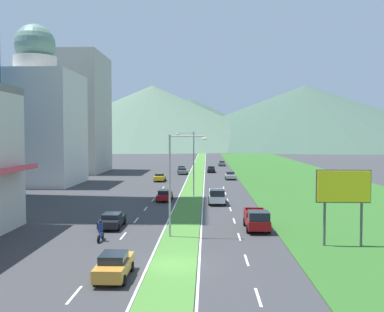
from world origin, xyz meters
TOP-DOWN VIEW (x-y plane):
  - ground_plane at (0.00, 0.00)m, footprint 600.00×600.00m
  - grass_median at (0.00, 60.00)m, footprint 3.20×240.00m
  - grass_verge_right at (20.60, 60.00)m, footprint 24.00×240.00m
  - lane_dash_left_2 at (-5.10, -5.78)m, footprint 0.16×2.80m
  - lane_dash_left_3 at (-5.10, 1.33)m, footprint 0.16×2.80m
  - lane_dash_left_4 at (-5.10, 8.44)m, footprint 0.16×2.80m
  - lane_dash_left_5 at (-5.10, 15.55)m, footprint 0.16×2.80m
  - lane_dash_left_6 at (-5.10, 22.67)m, footprint 0.16×2.80m
  - lane_dash_left_7 at (-5.10, 29.78)m, footprint 0.16×2.80m
  - lane_dash_left_8 at (-5.10, 36.89)m, footprint 0.16×2.80m
  - lane_dash_left_9 at (-5.10, 44.00)m, footprint 0.16×2.80m
  - lane_dash_right_2 at (5.10, -5.78)m, footprint 0.16×2.80m
  - lane_dash_right_3 at (5.10, 1.33)m, footprint 0.16×2.80m
  - lane_dash_right_4 at (5.10, 8.44)m, footprint 0.16×2.80m
  - lane_dash_right_5 at (5.10, 15.55)m, footprint 0.16×2.80m
  - lane_dash_right_6 at (5.10, 22.67)m, footprint 0.16×2.80m
  - lane_dash_right_7 at (5.10, 29.78)m, footprint 0.16×2.80m
  - lane_dash_right_8 at (5.10, 36.89)m, footprint 0.16×2.80m
  - lane_dash_right_9 at (5.10, 44.00)m, footprint 0.16×2.80m
  - edge_line_median_left at (-1.75, 60.00)m, footprint 0.16×240.00m
  - edge_line_median_right at (1.75, 60.00)m, footprint 0.16×240.00m
  - domed_building at (-28.26, 48.00)m, footprint 14.62×14.62m
  - midrise_colored at (-30.87, 74.10)m, footprint 17.32×17.32m
  - hill_far_left at (-34.71, 267.42)m, footprint 190.15×190.15m
  - hill_far_center at (-9.18, 293.60)m, footprint 150.07×150.07m
  - hill_far_right at (71.95, 285.60)m, footprint 234.76×234.76m
  - street_lamp_near at (-0.55, 8.12)m, footprint 3.36×0.36m
  - street_lamp_mid at (0.11, 33.09)m, footprint 2.65×0.43m
  - billboard_roadside at (13.11, 5.40)m, footprint 4.34×0.28m
  - car_0 at (-6.75, 53.92)m, footprint 2.04×4.67m
  - car_1 at (6.93, 57.87)m, footprint 1.98×4.51m
  - car_2 at (-3.65, 73.90)m, footprint 1.89×4.62m
  - car_3 at (-3.48, -2.89)m, footprint 1.93×4.43m
  - car_4 at (-6.80, 11.85)m, footprint 2.00×4.68m
  - car_5 at (-3.44, 29.29)m, footprint 2.02×4.75m
  - car_6 at (-3.16, 68.76)m, footprint 2.00×4.45m
  - car_7 at (3.29, 74.20)m, footprint 1.86×4.66m
  - car_8 at (6.57, 95.96)m, footprint 1.88×4.27m
  - pickup_truck_0 at (6.94, 11.16)m, footprint 2.18×5.40m
  - pickup_truck_1 at (3.57, 26.59)m, footprint 2.18×5.40m
  - motorcycle_rider at (-6.64, 6.55)m, footprint 0.36×2.00m

SIDE VIEW (x-z plane):
  - ground_plane at x=0.00m, z-range 0.00..0.00m
  - lane_dash_left_2 at x=-5.10m, z-range 0.00..0.01m
  - lane_dash_left_3 at x=-5.10m, z-range 0.00..0.01m
  - lane_dash_left_4 at x=-5.10m, z-range 0.00..0.01m
  - lane_dash_left_5 at x=-5.10m, z-range 0.00..0.01m
  - lane_dash_left_6 at x=-5.10m, z-range 0.00..0.01m
  - lane_dash_left_7 at x=-5.10m, z-range 0.00..0.01m
  - lane_dash_left_8 at x=-5.10m, z-range 0.00..0.01m
  - lane_dash_left_9 at x=-5.10m, z-range 0.00..0.01m
  - lane_dash_right_2 at x=5.10m, z-range 0.00..0.01m
  - lane_dash_right_3 at x=5.10m, z-range 0.00..0.01m
  - lane_dash_right_4 at x=5.10m, z-range 0.00..0.01m
  - lane_dash_right_5 at x=5.10m, z-range 0.00..0.01m
  - lane_dash_right_6 at x=5.10m, z-range 0.00..0.01m
  - lane_dash_right_7 at x=5.10m, z-range 0.00..0.01m
  - lane_dash_right_8 at x=5.10m, z-range 0.00..0.01m
  - lane_dash_right_9 at x=5.10m, z-range 0.00..0.01m
  - edge_line_median_left at x=-1.75m, z-range 0.00..0.01m
  - edge_line_median_right at x=1.75m, z-range 0.00..0.01m
  - grass_median at x=0.00m, z-range 0.00..0.06m
  - grass_verge_right at x=20.60m, z-range 0.00..0.06m
  - car_8 at x=6.57m, z-range 0.02..1.45m
  - car_4 at x=-6.80m, z-range 0.03..1.44m
  - car_5 at x=-3.44m, z-range 0.01..1.48m
  - motorcycle_rider at x=-6.64m, z-range -0.15..1.65m
  - car_6 at x=-3.16m, z-range 0.02..1.48m
  - car_7 at x=3.29m, z-range 0.01..1.50m
  - car_0 at x=-6.75m, z-range 0.02..1.53m
  - car_1 at x=6.93m, z-range 0.01..1.56m
  - car_2 at x=-3.65m, z-range 0.01..1.56m
  - car_3 at x=-3.48m, z-range 0.01..1.62m
  - pickup_truck_0 at x=6.94m, z-range -0.02..1.98m
  - pickup_truck_1 at x=3.57m, z-range -0.02..1.98m
  - billboard_roadside at x=13.11m, z-range 1.44..7.59m
  - street_lamp_near at x=-0.55m, z-range 0.74..9.66m
  - street_lamp_mid at x=0.11m, z-range 0.67..10.01m
  - domed_building at x=-28.26m, z-range -2.77..25.67m
  - midrise_colored at x=-30.87m, z-range 0.00..27.91m
  - hill_far_center at x=-9.18m, z-range 0.00..35.39m
  - hill_far_left at x=-34.71m, z-range 0.00..42.18m
  - hill_far_right at x=71.95m, z-range 0.00..43.96m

